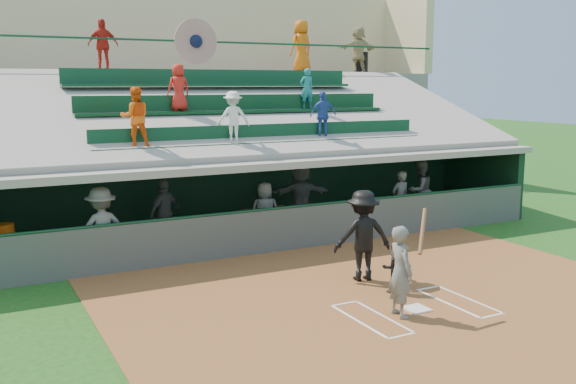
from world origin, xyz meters
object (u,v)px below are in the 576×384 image
home_plate (416,309)px  white_table (3,257)px  catcher (394,268)px  water_cooler (5,233)px  trash_bin (361,63)px  batter_at_plate (401,271)px

home_plate → white_table: size_ratio=0.55×
catcher → white_table: (-6.92, 5.10, -0.14)m
catcher → water_cooler: (-6.85, 5.07, 0.41)m
white_table → water_cooler: water_cooler is taller
white_table → trash_bin: trash_bin is taller
catcher → white_table: catcher is taller
batter_at_plate → trash_bin: trash_bin is taller
batter_at_plate → catcher: bearing=58.0°
water_cooler → trash_bin: bearing=26.6°
batter_at_plate → water_cooler: bearing=134.6°
home_plate → trash_bin: (7.45, 13.16, 5.00)m
catcher → batter_at_plate: bearing=75.8°
home_plate → water_cooler: (-6.62, 6.10, 0.90)m
home_plate → catcher: 1.16m
home_plate → water_cooler: bearing=137.3°
catcher → water_cooler: water_cooler is taller
batter_at_plate → white_table: size_ratio=2.50×
catcher → white_table: 8.59m
home_plate → catcher: catcher is taller
home_plate → white_table: 9.07m
batter_at_plate → white_table: 8.81m
home_plate → trash_bin: bearing=60.5°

